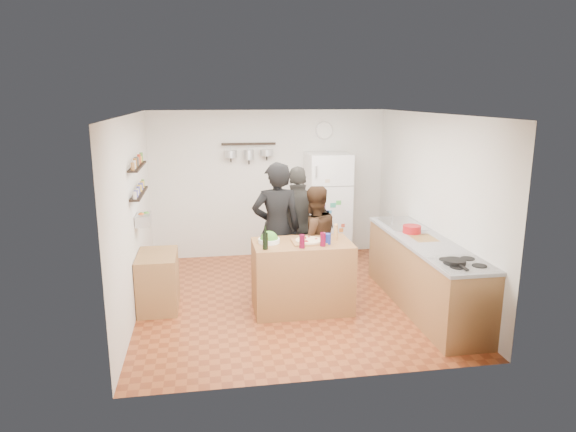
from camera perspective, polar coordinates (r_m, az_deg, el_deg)
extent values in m
plane|color=brown|center=(7.16, 0.13, -9.18)|extent=(4.20, 4.20, 0.00)
plane|color=white|center=(6.62, 0.14, 11.25)|extent=(4.20, 4.20, 0.00)
plane|color=silver|center=(8.82, -2.10, 3.57)|extent=(4.00, 0.00, 4.00)
plane|color=silver|center=(6.76, -16.84, 0.01)|extent=(0.00, 4.20, 4.20)
plane|color=silver|center=(7.37, 15.67, 1.16)|extent=(0.00, 4.20, 4.20)
cube|color=brown|center=(6.67, 1.58, -6.70)|extent=(1.25, 0.72, 0.91)
cube|color=#915F34|center=(6.52, 2.33, -2.88)|extent=(0.42, 0.34, 0.02)
cylinder|color=beige|center=(6.52, 2.33, -2.72)|extent=(0.34, 0.34, 0.02)
cylinder|color=white|center=(6.51, -2.12, -2.76)|extent=(0.27, 0.27, 0.05)
cylinder|color=black|center=(6.22, -2.54, -2.81)|extent=(0.07, 0.07, 0.20)
cylinder|color=#540720|center=(6.27, 1.57, -2.84)|extent=(0.07, 0.07, 0.17)
cylinder|color=#5C0722|center=(6.36, 3.89, -2.62)|extent=(0.07, 0.07, 0.17)
cylinder|color=#AF7E49|center=(6.65, 5.34, -1.93)|extent=(0.05, 0.05, 0.17)
cylinder|color=navy|center=(6.46, 4.42, -2.55)|extent=(0.08, 0.08, 0.13)
imported|color=black|center=(7.08, -1.27, -1.46)|extent=(0.68, 0.45, 1.87)
imported|color=black|center=(7.12, 2.85, -2.75)|extent=(0.87, 0.75, 1.54)
imported|color=#2D2B28|center=(7.51, 1.20, -1.09)|extent=(1.05, 0.50, 1.74)
cube|color=#9E7042|center=(6.98, 14.89, -6.30)|extent=(0.63, 2.63, 0.90)
cube|color=white|center=(6.03, 18.81, -5.06)|extent=(0.60, 0.62, 0.02)
cylinder|color=black|center=(5.96, 18.02, -4.86)|extent=(0.25, 0.25, 0.05)
cube|color=silver|center=(7.59, 12.52, -0.91)|extent=(0.50, 0.80, 0.03)
cube|color=olive|center=(6.93, 14.79, -2.44)|extent=(0.30, 0.40, 0.02)
cylinder|color=#A81318|center=(7.13, 13.60, -1.44)|extent=(0.24, 0.24, 0.10)
cube|color=white|center=(8.72, 4.42, 1.08)|extent=(0.70, 0.68, 1.80)
cylinder|color=silver|center=(8.86, 4.05, 9.45)|extent=(0.30, 0.03, 0.30)
cube|color=black|center=(6.89, -16.20, 2.43)|extent=(0.12, 1.00, 0.02)
cube|color=black|center=(6.84, -16.39, 5.31)|extent=(0.12, 1.00, 0.02)
cube|color=silver|center=(6.96, -15.77, -0.39)|extent=(0.18, 0.35, 0.14)
cube|color=olive|center=(6.98, -14.22, -7.01)|extent=(0.50, 0.80, 0.73)
cube|color=black|center=(8.60, -4.39, 7.99)|extent=(0.90, 0.04, 0.04)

